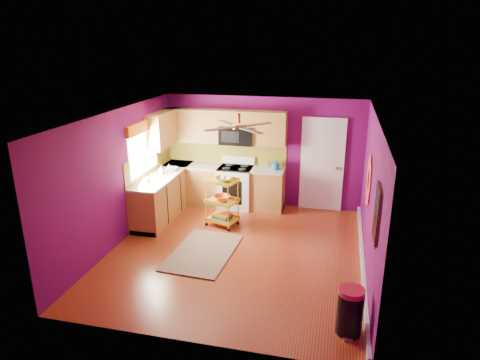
# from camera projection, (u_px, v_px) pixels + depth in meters

# --- Properties ---
(ground) EXTENTS (5.00, 5.00, 0.00)m
(ground) POSITION_uv_depth(u_px,v_px,m) (236.00, 252.00, 7.80)
(ground) COLOR maroon
(ground) RESTS_ON ground
(room_envelope) EXTENTS (4.54, 5.04, 2.52)m
(room_envelope) POSITION_uv_depth(u_px,v_px,m) (238.00, 166.00, 7.28)
(room_envelope) COLOR #5C0A53
(room_envelope) RESTS_ON ground
(lower_cabinets) EXTENTS (2.81, 2.31, 0.94)m
(lower_cabinets) POSITION_uv_depth(u_px,v_px,m) (198.00, 191.00, 9.64)
(lower_cabinets) COLOR #8F5E27
(lower_cabinets) RESTS_ON ground
(electric_range) EXTENTS (0.76, 0.66, 1.13)m
(electric_range) POSITION_uv_depth(u_px,v_px,m) (236.00, 186.00, 9.77)
(electric_range) COLOR white
(electric_range) RESTS_ON ground
(upper_cabinetry) EXTENTS (2.80, 2.30, 1.26)m
(upper_cabinetry) POSITION_uv_depth(u_px,v_px,m) (205.00, 128.00, 9.51)
(upper_cabinetry) COLOR #8F5E27
(upper_cabinetry) RESTS_ON ground
(left_window) EXTENTS (0.08, 1.35, 1.08)m
(left_window) POSITION_uv_depth(u_px,v_px,m) (143.00, 140.00, 8.71)
(left_window) COLOR white
(left_window) RESTS_ON ground
(panel_door) EXTENTS (0.95, 0.11, 2.15)m
(panel_door) POSITION_uv_depth(u_px,v_px,m) (322.00, 166.00, 9.46)
(panel_door) COLOR white
(panel_door) RESTS_ON ground
(right_wall_art) EXTENTS (0.04, 2.74, 1.04)m
(right_wall_art) POSITION_uv_depth(u_px,v_px,m) (372.00, 194.00, 6.54)
(right_wall_art) COLOR black
(right_wall_art) RESTS_ON ground
(ceiling_fan) EXTENTS (1.01, 1.01, 0.26)m
(ceiling_fan) POSITION_uv_depth(u_px,v_px,m) (239.00, 126.00, 7.26)
(ceiling_fan) COLOR #BF8C3F
(ceiling_fan) RESTS_ON ground
(shag_rug) EXTENTS (1.13, 1.76, 0.02)m
(shag_rug) POSITION_uv_depth(u_px,v_px,m) (203.00, 252.00, 7.77)
(shag_rug) COLOR black
(shag_rug) RESTS_ON ground
(rolling_cart) EXTENTS (0.71, 0.60, 1.10)m
(rolling_cart) POSITION_uv_depth(u_px,v_px,m) (222.00, 200.00, 8.74)
(rolling_cart) COLOR yellow
(rolling_cart) RESTS_ON ground
(trash_can) EXTENTS (0.40, 0.41, 0.65)m
(trash_can) POSITION_uv_depth(u_px,v_px,m) (350.00, 311.00, 5.57)
(trash_can) COLOR black
(trash_can) RESTS_ON ground
(teal_kettle) EXTENTS (0.18, 0.18, 0.21)m
(teal_kettle) POSITION_uv_depth(u_px,v_px,m) (275.00, 166.00, 9.45)
(teal_kettle) COLOR #136D91
(teal_kettle) RESTS_ON lower_cabinets
(toaster) EXTENTS (0.22, 0.15, 0.18)m
(toaster) POSITION_uv_depth(u_px,v_px,m) (273.00, 165.00, 9.48)
(toaster) COLOR beige
(toaster) RESTS_ON lower_cabinets
(soap_bottle_a) EXTENTS (0.09, 0.09, 0.20)m
(soap_bottle_a) POSITION_uv_depth(u_px,v_px,m) (161.00, 170.00, 9.12)
(soap_bottle_a) COLOR #EA3F72
(soap_bottle_a) RESTS_ON lower_cabinets
(soap_bottle_b) EXTENTS (0.12, 0.12, 0.15)m
(soap_bottle_b) POSITION_uv_depth(u_px,v_px,m) (169.00, 167.00, 9.37)
(soap_bottle_b) COLOR white
(soap_bottle_b) RESTS_ON lower_cabinets
(counter_dish) EXTENTS (0.24, 0.24, 0.06)m
(counter_dish) POSITION_uv_depth(u_px,v_px,m) (172.00, 169.00, 9.42)
(counter_dish) COLOR white
(counter_dish) RESTS_ON lower_cabinets
(counter_cup) EXTENTS (0.13, 0.13, 0.10)m
(counter_cup) POSITION_uv_depth(u_px,v_px,m) (147.00, 180.00, 8.63)
(counter_cup) COLOR white
(counter_cup) RESTS_ON lower_cabinets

